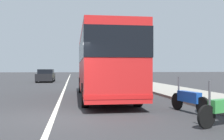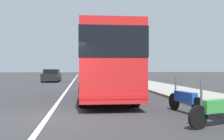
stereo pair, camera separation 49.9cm
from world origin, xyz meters
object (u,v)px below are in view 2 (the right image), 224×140
at_px(car_ahead_same_lane, 93,74).
at_px(motorcycle_mid_row, 185,100).
at_px(coach_bus, 103,61).
at_px(car_far_distant, 52,76).
at_px(motorcycle_far_end, 218,109).

bearing_deg(car_ahead_same_lane, motorcycle_mid_row, 178.29).
relative_size(coach_bus, car_far_distant, 2.38).
bearing_deg(car_far_distant, motorcycle_far_end, 17.13).
xyz_separation_m(motorcycle_mid_row, car_far_distant, (23.00, 7.29, 0.24)).
height_order(motorcycle_far_end, motorcycle_mid_row, motorcycle_mid_row).
bearing_deg(motorcycle_mid_row, car_ahead_same_lane, -8.86).
distance_m(motorcycle_far_end, motorcycle_mid_row, 2.15).
bearing_deg(motorcycle_mid_row, motorcycle_far_end, 170.55).
distance_m(coach_bus, motorcycle_mid_row, 5.92).
relative_size(car_far_distant, car_ahead_same_lane, 1.06).
height_order(coach_bus, motorcycle_far_end, coach_bus).
relative_size(motorcycle_mid_row, car_far_distant, 0.49).
bearing_deg(car_ahead_same_lane, motorcycle_far_end, 178.26).
height_order(coach_bus, car_far_distant, coach_bus).
distance_m(car_far_distant, car_ahead_same_lane, 16.19).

